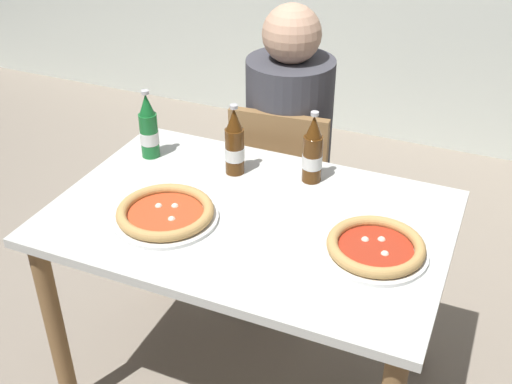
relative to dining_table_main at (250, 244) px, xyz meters
name	(u,v)px	position (x,y,z in m)	size (l,w,h in m)	color
ground_plane	(251,383)	(0.00, 0.00, -0.64)	(8.00, 8.00, 0.00)	gray
dining_table_main	(250,244)	(0.00, 0.00, 0.00)	(1.20, 0.80, 0.75)	silver
chair_behind_table	(284,186)	(-0.11, 0.61, -0.15)	(0.43, 0.43, 0.85)	olive
diner_seated	(288,158)	(-0.12, 0.66, -0.05)	(0.34, 0.34, 1.21)	#2D3342
pizza_margherita_near	(165,213)	(-0.22, -0.13, 0.13)	(0.32, 0.32, 0.04)	white
pizza_marinara_far	(376,248)	(0.40, -0.04, 0.14)	(0.29, 0.29, 0.04)	white
beer_bottle_left	(313,152)	(0.11, 0.27, 0.22)	(0.07, 0.07, 0.25)	#512D0F
beer_bottle_center	(235,145)	(-0.15, 0.21, 0.22)	(0.07, 0.07, 0.25)	#512D0F
beer_bottle_right	(149,129)	(-0.47, 0.20, 0.22)	(0.07, 0.07, 0.25)	#196B2D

